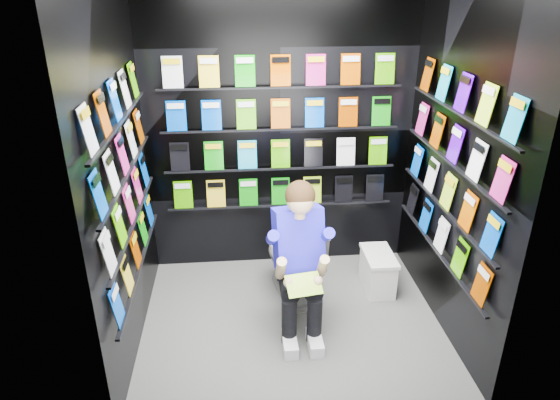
{
  "coord_description": "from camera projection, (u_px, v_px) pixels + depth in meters",
  "views": [
    {
      "loc": [
        -0.4,
        -3.29,
        2.61
      ],
      "look_at": [
        -0.08,
        0.15,
        1.03
      ],
      "focal_mm": 32.0,
      "sensor_mm": 36.0,
      "label": 1
    }
  ],
  "objects": [
    {
      "name": "floor",
      "position": [
        292.0,
        322.0,
        4.09
      ],
      "size": [
        2.4,
        2.4,
        0.0
      ],
      "primitive_type": "plane",
      "color": "#585856",
      "rests_on": "ground"
    },
    {
      "name": "held_comic",
      "position": [
        304.0,
        285.0,
        3.56
      ],
      "size": [
        0.28,
        0.19,
        0.11
      ],
      "primitive_type": "cube",
      "rotation": [
        -0.96,
        0.0,
        0.16
      ],
      "color": "green",
      "rests_on": "reader"
    },
    {
      "name": "comics_back",
      "position": [
        281.0,
        134.0,
        4.43
      ],
      "size": [
        2.1,
        0.06,
        1.37
      ],
      "primitive_type": null,
      "color": "#BA4B00",
      "rests_on": "wall_back"
    },
    {
      "name": "reader",
      "position": [
        298.0,
        239.0,
        3.8
      ],
      "size": [
        0.61,
        0.8,
        1.35
      ],
      "primitive_type": null,
      "rotation": [
        0.0,
        0.0,
        0.16
      ],
      "color": "#1E19BF",
      "rests_on": "toilet"
    },
    {
      "name": "wall_left",
      "position": [
        121.0,
        180.0,
        3.45
      ],
      "size": [
        0.04,
        2.0,
        2.6
      ],
      "primitive_type": "cube",
      "color": "black",
      "rests_on": "floor"
    },
    {
      "name": "comics_right",
      "position": [
        452.0,
        168.0,
        3.65
      ],
      "size": [
        0.06,
        1.7,
        1.37
      ],
      "primitive_type": null,
      "color": "#BA4B00",
      "rests_on": "wall_right"
    },
    {
      "name": "longbox_lid",
      "position": [
        379.0,
        256.0,
        4.4
      ],
      "size": [
        0.26,
        0.45,
        0.03
      ],
      "primitive_type": "cube",
      "rotation": [
        0.0,
        0.0,
        -0.01
      ],
      "color": "silver",
      "rests_on": "longbox"
    },
    {
      "name": "comics_left",
      "position": [
        126.0,
        179.0,
        3.45
      ],
      "size": [
        0.06,
        1.7,
        1.37
      ],
      "primitive_type": null,
      "color": "#BA4B00",
      "rests_on": "wall_left"
    },
    {
      "name": "longbox",
      "position": [
        378.0,
        273.0,
        4.47
      ],
      "size": [
        0.24,
        0.43,
        0.32
      ],
      "primitive_type": "cube",
      "rotation": [
        0.0,
        0.0,
        -0.01
      ],
      "color": "silver",
      "rests_on": "floor"
    },
    {
      "name": "wall_back",
      "position": [
        280.0,
        134.0,
        4.46
      ],
      "size": [
        2.4,
        0.04,
        2.6
      ],
      "primitive_type": "cube",
      "color": "black",
      "rests_on": "floor"
    },
    {
      "name": "wall_right",
      "position": [
        456.0,
        169.0,
        3.65
      ],
      "size": [
        0.04,
        2.0,
        2.6
      ],
      "primitive_type": "cube",
      "color": "black",
      "rests_on": "floor"
    },
    {
      "name": "wall_front",
      "position": [
        315.0,
        243.0,
        2.65
      ],
      "size": [
        2.4,
        0.04,
        2.6
      ],
      "primitive_type": "cube",
      "color": "black",
      "rests_on": "floor"
    },
    {
      "name": "toilet",
      "position": [
        292.0,
        257.0,
        4.31
      ],
      "size": [
        0.53,
        0.81,
        0.73
      ],
      "primitive_type": "imported",
      "rotation": [
        0.0,
        0.0,
        3.3
      ],
      "color": "white",
      "rests_on": "floor"
    }
  ]
}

